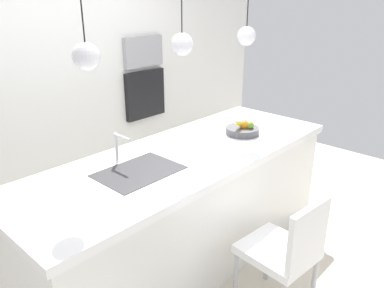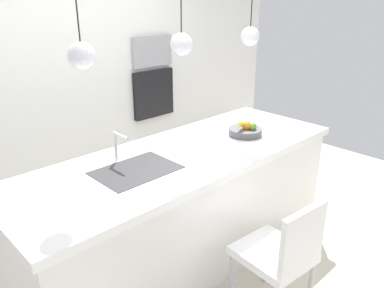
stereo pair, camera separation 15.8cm
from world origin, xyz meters
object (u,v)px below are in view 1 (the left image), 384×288
oven (145,94)px  chair_near (286,250)px  fruit_bowl (243,129)px  microwave (143,51)px

oven → chair_near: 2.69m
fruit_bowl → microwave: 1.75m
fruit_bowl → oven: (0.31, 1.65, -0.03)m
fruit_bowl → microwave: bearing=79.4°
chair_near → microwave: bearing=69.4°
fruit_bowl → oven: oven is taller
oven → chair_near: size_ratio=0.63×
microwave → oven: size_ratio=0.96×
fruit_bowl → chair_near: fruit_bowl is taller
fruit_bowl → chair_near: size_ratio=0.32×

